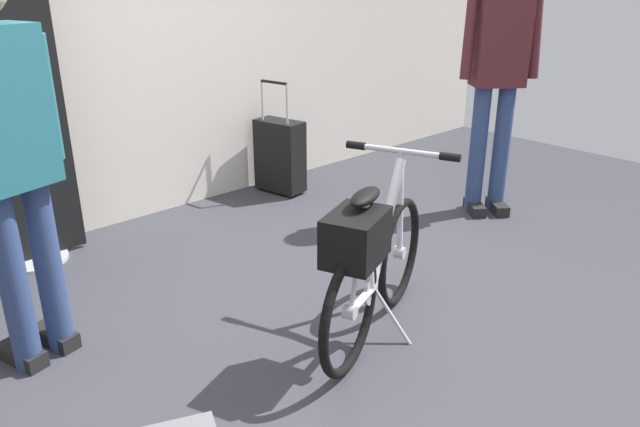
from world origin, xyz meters
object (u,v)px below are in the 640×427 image
(folding_bike_foreground, at_px, (372,262))
(visitor_browsing, at_px, (7,152))
(floor_banner_stand, at_px, (9,124))
(visitor_near_wall, at_px, (499,59))
(rolling_suitcase, at_px, (280,155))

(folding_bike_foreground, height_order, visitor_browsing, visitor_browsing)
(folding_bike_foreground, bearing_deg, floor_banner_stand, 113.62)
(visitor_near_wall, distance_m, visitor_browsing, 2.89)
(rolling_suitcase, bearing_deg, floor_banner_stand, 178.48)
(folding_bike_foreground, distance_m, visitor_browsing, 1.50)
(folding_bike_foreground, bearing_deg, rolling_suitcase, 61.59)
(floor_banner_stand, bearing_deg, folding_bike_foreground, -66.38)
(floor_banner_stand, bearing_deg, visitor_browsing, -106.97)
(floor_banner_stand, relative_size, folding_bike_foreground, 1.62)
(folding_bike_foreground, height_order, visitor_near_wall, visitor_near_wall)
(floor_banner_stand, distance_m, folding_bike_foreground, 2.06)
(folding_bike_foreground, xyz_separation_m, visitor_near_wall, (1.77, 0.55, 0.64))
(floor_banner_stand, bearing_deg, visitor_near_wall, -26.71)
(visitor_near_wall, xyz_separation_m, rolling_suitcase, (-0.79, 1.25, -0.74))
(folding_bike_foreground, distance_m, rolling_suitcase, 2.05)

